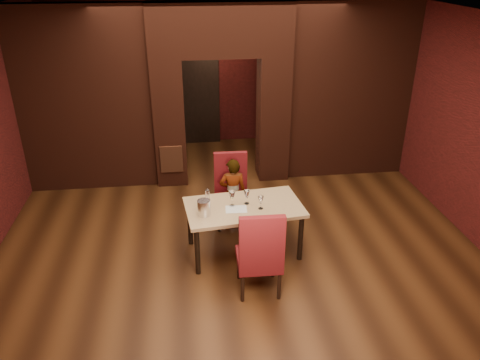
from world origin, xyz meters
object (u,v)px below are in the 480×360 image
at_px(chair_far, 232,192).
at_px(chair_near, 259,249).
at_px(person_seated, 233,193).
at_px(wine_glass_a, 232,199).
at_px(dining_table, 244,229).
at_px(wine_glass_b, 247,197).
at_px(potted_plant, 274,209).
at_px(wine_bucket, 204,208).
at_px(water_bottle, 208,198).
at_px(wine_glass_c, 261,202).

relative_size(chair_far, chair_near, 0.95).
distance_m(person_seated, wine_glass_a, 0.79).
relative_size(dining_table, wine_glass_a, 7.03).
bearing_deg(wine_glass_a, dining_table, -4.28).
distance_m(dining_table, chair_far, 0.82).
distance_m(wine_glass_b, potted_plant, 1.09).
xyz_separation_m(wine_glass_b, potted_plant, (0.54, 0.71, -0.63)).
bearing_deg(wine_glass_a, chair_far, 84.19).
relative_size(wine_bucket, water_bottle, 0.82).
relative_size(wine_bucket, potted_plant, 0.48).
bearing_deg(wine_glass_b, person_seated, 99.91).
bearing_deg(water_bottle, dining_table, -5.26).
height_order(wine_glass_b, potted_plant, wine_glass_b).
height_order(person_seated, potted_plant, person_seated).
xyz_separation_m(chair_near, wine_bucket, (-0.64, 0.67, 0.26)).
distance_m(wine_glass_c, wine_bucket, 0.78).
bearing_deg(chair_near, chair_far, -82.98).
distance_m(chair_far, water_bottle, 0.90).
xyz_separation_m(chair_near, potted_plant, (0.51, 1.62, -0.37)).
height_order(dining_table, chair_far, chair_far).
relative_size(chair_far, person_seated, 1.00).
height_order(chair_far, wine_bucket, chair_far).
bearing_deg(chair_far, potted_plant, -0.26).
relative_size(wine_glass_a, wine_bucket, 1.05).
relative_size(wine_glass_b, wine_bucket, 0.94).
distance_m(wine_bucket, water_bottle, 0.24).
bearing_deg(dining_table, wine_glass_c, -32.19).
xyz_separation_m(person_seated, wine_glass_c, (0.29, -0.85, 0.28)).
bearing_deg(water_bottle, chair_near, -57.43).
xyz_separation_m(chair_far, chair_near, (0.16, -1.64, 0.03)).
bearing_deg(chair_far, wine_bucket, -114.66).
height_order(person_seated, wine_glass_a, person_seated).
xyz_separation_m(water_bottle, potted_plant, (1.08, 0.72, -0.66)).
bearing_deg(chair_near, wine_glass_c, -99.28).
xyz_separation_m(chair_near, wine_glass_a, (-0.24, 0.86, 0.27)).
bearing_deg(water_bottle, wine_glass_b, 1.16).
height_order(chair_far, wine_glass_a, chair_far).
height_order(person_seated, wine_glass_b, person_seated).
relative_size(wine_glass_a, potted_plant, 0.51).
height_order(wine_glass_b, wine_glass_c, wine_glass_b).
bearing_deg(chair_far, water_bottle, -117.56).
bearing_deg(wine_glass_c, person_seated, 108.88).
bearing_deg(chair_near, dining_table, -83.40).
bearing_deg(chair_near, potted_plant, -105.96).
height_order(wine_glass_a, potted_plant, wine_glass_a).
xyz_separation_m(chair_near, water_bottle, (-0.57, 0.90, 0.29)).
height_order(chair_near, water_bottle, chair_near).
bearing_deg(wine_glass_a, wine_glass_b, 12.00).
xyz_separation_m(chair_far, wine_glass_c, (0.30, -0.89, 0.28)).
distance_m(dining_table, wine_bucket, 0.76).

